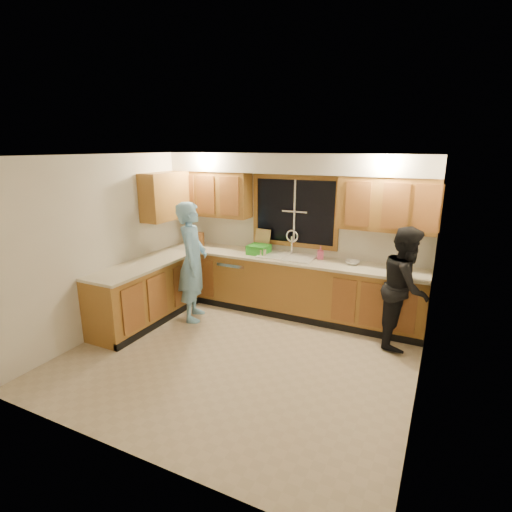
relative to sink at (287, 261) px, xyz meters
The scene contains 26 objects.
floor 1.82m from the sink, 90.00° to the right, with size 4.20×4.20×0.00m, color #C0AE94.
ceiling 2.29m from the sink, 90.00° to the right, with size 4.20×4.20×0.00m, color silver.
wall_back 0.49m from the sink, 90.00° to the left, with size 4.20×4.20×0.00m, color silver.
wall_left 2.67m from the sink, 142.62° to the right, with size 3.80×3.80×0.00m, color silver.
wall_right 2.67m from the sink, 37.38° to the right, with size 3.80×3.80×0.00m, color silver.
base_cabinets_back 0.42m from the sink, 90.00° to the right, with size 4.20×0.60×0.88m, color #A06C2E.
base_cabinets_left 2.23m from the sink, 145.12° to the right, with size 0.60×1.90×0.88m, color #A06C2E.
countertop_back 0.04m from the sink, 90.00° to the right, with size 4.20×0.63×0.04m, color beige.
countertop_left 2.18m from the sink, 144.90° to the right, with size 0.63×1.90×0.04m, color beige.
upper_cabinets_left 1.72m from the sink, behind, with size 1.35×0.33×0.75m, color #A06C2E.
upper_cabinets_right 1.72m from the sink, ahead, with size 1.35×0.33×0.75m, color #A06C2E.
upper_cabinets_return 2.21m from the sink, 165.94° to the right, with size 0.33×0.90×0.75m, color #A06C2E.
soffit 1.49m from the sink, 90.00° to the left, with size 4.20×0.35×0.30m, color silver.
window_frame 0.79m from the sink, 90.00° to the left, with size 1.44×0.03×1.14m.
sink is the anchor object (origin of this frame).
dishwasher 0.96m from the sink, behind, with size 0.60×0.56×0.82m, color white.
stove 2.60m from the sink, 134.61° to the right, with size 0.58×0.75×0.90m, color white.
man 1.47m from the sink, 144.90° to the right, with size 0.66×0.44×1.82m, color #7DBCEC.
woman 1.83m from the sink, 10.23° to the right, with size 0.79×0.61×1.62m, color black.
knife_block 1.65m from the sink, behind, with size 0.13×0.11×0.24m, color #935728.
cutting_board 0.60m from the sink, 160.34° to the left, with size 0.28×0.02×0.37m, color tan.
dish_crate 0.50m from the sink, behind, with size 0.32×0.30×0.15m, color green.
soap_bottle 0.53m from the sink, 14.28° to the left, with size 0.09×0.09×0.20m, color #E75889.
bowl 1.02m from the sink, ahead, with size 0.21×0.21×0.05m, color silver.
can_left 0.42m from the sink, 158.22° to the right, with size 0.06×0.06×0.12m, color beige.
can_right 0.38m from the sink, 156.84° to the right, with size 0.07×0.07×0.13m, color beige.
Camera 1 is at (2.19, -4.03, 2.60)m, focal length 28.00 mm.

